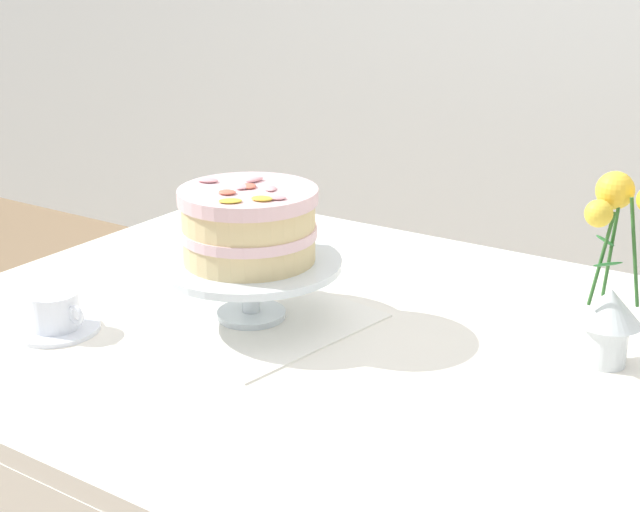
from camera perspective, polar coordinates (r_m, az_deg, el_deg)
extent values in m
cube|color=white|center=(1.34, 3.00, -5.91)|extent=(1.40, 1.00, 0.03)
cylinder|color=brown|center=(2.10, -5.88, -7.23)|extent=(0.06, 0.06, 0.71)
cube|color=white|center=(1.40, -4.53, -4.06)|extent=(0.37, 0.37, 0.00)
cylinder|color=silver|center=(1.39, -4.53, -3.81)|extent=(0.11, 0.11, 0.01)
cylinder|color=silver|center=(1.38, -4.58, -2.19)|extent=(0.03, 0.03, 0.07)
cylinder|color=silver|center=(1.36, -4.63, -0.49)|extent=(0.29, 0.29, 0.01)
cylinder|color=beige|center=(1.35, -4.66, 0.52)|extent=(0.21, 0.21, 0.04)
cylinder|color=beige|center=(1.34, -4.69, 1.62)|extent=(0.21, 0.21, 0.02)
cylinder|color=beige|center=(1.34, -4.72, 2.74)|extent=(0.21, 0.21, 0.04)
cylinder|color=beige|center=(1.33, -4.76, 3.97)|extent=(0.22, 0.22, 0.02)
ellipsoid|color=#E56B51|center=(1.30, -6.12, 4.19)|extent=(0.03, 0.03, 0.01)
ellipsoid|color=pink|center=(1.37, -7.38, 4.97)|extent=(0.04, 0.03, 0.01)
ellipsoid|color=#E56B51|center=(1.33, -4.70, 4.61)|extent=(0.04, 0.04, 0.01)
ellipsoid|color=yellow|center=(1.25, -5.91, 3.63)|extent=(0.04, 0.04, 0.00)
ellipsoid|color=pink|center=(1.32, -3.26, 4.47)|extent=(0.03, 0.04, 0.00)
ellipsoid|color=pink|center=(1.37, -4.28, 5.05)|extent=(0.02, 0.04, 0.01)
ellipsoid|color=pink|center=(1.33, -5.06, 4.55)|extent=(0.02, 0.03, 0.01)
ellipsoid|color=pink|center=(1.27, -2.91, 3.86)|extent=(0.04, 0.03, 0.01)
ellipsoid|color=yellow|center=(1.26, -3.83, 3.79)|extent=(0.04, 0.03, 0.01)
cylinder|color=silver|center=(1.30, 18.24, -5.46)|extent=(0.06, 0.06, 0.06)
cone|color=silver|center=(1.28, 18.51, -3.13)|extent=(0.09, 0.09, 0.05)
cylinder|color=#2D6028|center=(1.25, 19.95, 0.19)|extent=(0.03, 0.01, 0.15)
cylinder|color=#2D6028|center=(1.26, 18.60, 0.62)|extent=(0.02, 0.02, 0.16)
sphere|color=yellow|center=(1.25, 18.81, 4.10)|extent=(0.05, 0.05, 0.05)
ellipsoid|color=#236B2D|center=(1.26, 18.21, 0.97)|extent=(0.04, 0.05, 0.01)
cylinder|color=#2D6028|center=(1.24, 17.99, -0.20)|extent=(0.02, 0.02, 0.13)
sphere|color=yellow|center=(1.21, 17.83, 2.68)|extent=(0.04, 0.04, 0.04)
ellipsoid|color=#236B2D|center=(1.24, 18.38, -0.51)|extent=(0.04, 0.05, 0.01)
cylinder|color=white|center=(1.41, -16.91, -4.58)|extent=(0.13, 0.13, 0.01)
cylinder|color=white|center=(1.40, -17.03, -3.40)|extent=(0.08, 0.08, 0.06)
torus|color=white|center=(1.36, -15.72, -3.75)|extent=(0.03, 0.01, 0.03)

